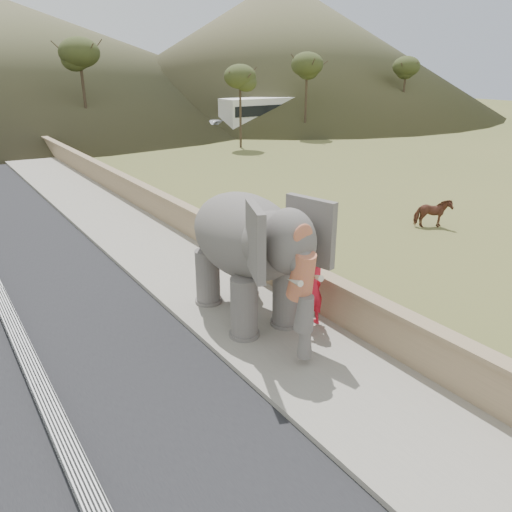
{
  "coord_description": "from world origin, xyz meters",
  "views": [
    {
      "loc": [
        -6.08,
        -4.42,
        6.05
      ],
      "look_at": [
        0.2,
        4.86,
        1.7
      ],
      "focal_mm": 35.0,
      "sensor_mm": 36.0,
      "label": 1
    }
  ],
  "objects": [
    {
      "name": "cow",
      "position": [
        10.12,
        7.21,
        0.57
      ],
      "size": [
        1.48,
        1.25,
        1.15
      ],
      "primitive_type": "imported",
      "rotation": [
        0.0,
        0.0,
        1.01
      ],
      "color": "brown",
      "rests_on": "ground"
    },
    {
      "name": "ground",
      "position": [
        0.0,
        0.0,
        0.0
      ],
      "size": [
        160.0,
        160.0,
        0.0
      ],
      "primitive_type": "plane",
      "color": "olive",
      "rests_on": "ground"
    },
    {
      "name": "walkway",
      "position": [
        0.0,
        10.0,
        0.07
      ],
      "size": [
        3.0,
        120.0,
        0.15
      ],
      "primitive_type": "cube",
      "color": "#9E9687",
      "rests_on": "ground"
    },
    {
      "name": "bus_orange",
      "position": [
        32.67,
        32.96,
        1.55
      ],
      "size": [
        11.13,
        3.14,
        3.1
      ],
      "primitive_type": "cube",
      "rotation": [
        0.0,
        0.0,
        1.63
      ],
      "color": "#C05D21",
      "rests_on": "ground"
    },
    {
      "name": "distant_car",
      "position": [
        17.06,
        35.32,
        0.72
      ],
      "size": [
        4.26,
        1.78,
        1.44
      ],
      "primitive_type": "imported",
      "rotation": [
        0.0,
        0.0,
        1.59
      ],
      "color": "silver",
      "rests_on": "ground"
    },
    {
      "name": "bus_white",
      "position": [
        22.44,
        34.35,
        1.55
      ],
      "size": [
        11.01,
        2.53,
        3.1
      ],
      "primitive_type": "cube",
      "rotation": [
        0.0,
        0.0,
        1.57
      ],
      "color": "white",
      "rests_on": "ground"
    },
    {
      "name": "elephant_and_man",
      "position": [
        0.02,
        5.03,
        1.75
      ],
      "size": [
        2.59,
        4.62,
        3.23
      ],
      "color": "slate",
      "rests_on": "ground"
    },
    {
      "name": "trees",
      "position": [
        0.77,
        29.2,
        4.05
      ],
      "size": [
        49.03,
        42.88,
        9.83
      ],
      "color": "#473828",
      "rests_on": "ground"
    },
    {
      "name": "parapet",
      "position": [
        1.65,
        10.0,
        0.55
      ],
      "size": [
        0.3,
        120.0,
        1.1
      ],
      "primitive_type": "cube",
      "color": "tan",
      "rests_on": "ground"
    },
    {
      "name": "hill_right",
      "position": [
        36.0,
        52.0,
        8.0
      ],
      "size": [
        56.0,
        56.0,
        16.0
      ],
      "primitive_type": "cone",
      "color": "brown",
      "rests_on": "ground"
    }
  ]
}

